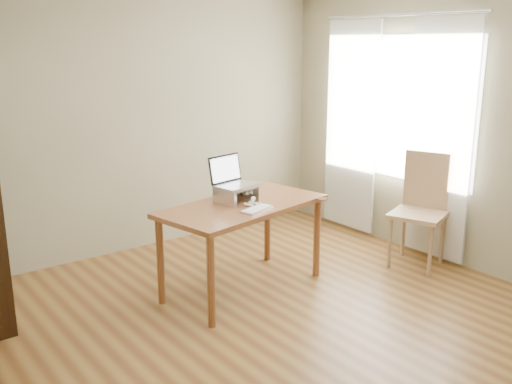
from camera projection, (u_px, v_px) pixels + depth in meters
name	position (u px, v px, depth m)	size (l,w,h in m)	color
room	(304.00, 152.00, 3.91)	(4.04, 4.54, 2.64)	brown
curtains	(392.00, 131.00, 5.66)	(0.03, 1.90, 2.25)	white
desk	(243.00, 215.00, 4.68)	(1.50, 0.94, 0.75)	brown
laptop_stand	(237.00, 192.00, 4.70)	(0.32, 0.25, 0.13)	silver
laptop	(233.00, 178.00, 4.72)	(0.38, 0.34, 0.24)	silver
keyboard	(256.00, 209.00, 4.47)	(0.32, 0.21, 0.02)	silver
coaster	(322.00, 199.00, 4.79)	(0.09, 0.09, 0.01)	#59321E
cat	(234.00, 194.00, 4.72)	(0.23, 0.47, 0.13)	#483F38
chair	(424.00, 205.00, 5.26)	(0.59, 0.59, 1.05)	#A67A5A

